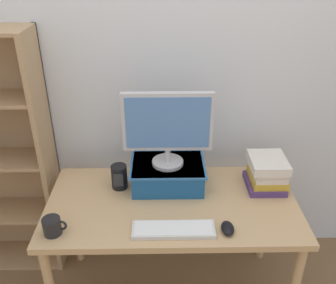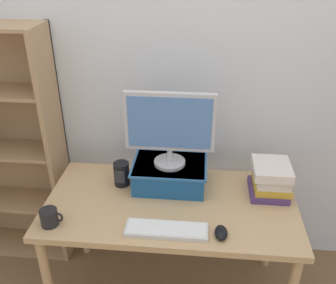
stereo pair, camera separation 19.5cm
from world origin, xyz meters
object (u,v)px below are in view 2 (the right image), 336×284
at_px(riser_box, 170,173).
at_px(coffee_mug, 50,217).
at_px(desk, 171,213).
at_px(computer_mouse, 221,233).
at_px(keyboard, 165,230).
at_px(book_stack, 271,179).
at_px(desk_speaker, 122,174).
at_px(computer_monitor, 170,126).

bearing_deg(riser_box, coffee_mug, -144.34).
distance_m(desk, computer_mouse, 0.37).
relative_size(keyboard, computer_mouse, 3.92).
height_order(riser_box, coffee_mug, riser_box).
relative_size(keyboard, coffee_mug, 3.45).
bearing_deg(computer_mouse, keyboard, 179.67).
xyz_separation_m(computer_mouse, book_stack, (0.28, 0.38, 0.07)).
distance_m(keyboard, book_stack, 0.67).
bearing_deg(book_stack, computer_mouse, -126.51).
bearing_deg(desk, desk_speaker, 154.41).
height_order(computer_monitor, desk_speaker, computer_monitor).
relative_size(computer_monitor, book_stack, 2.11).
xyz_separation_m(keyboard, coffee_mug, (-0.58, -0.00, 0.03)).
bearing_deg(computer_monitor, desk_speaker, -175.82).
distance_m(desk, riser_box, 0.23).
bearing_deg(keyboard, book_stack, 34.42).
bearing_deg(desk, book_stack, 14.34).
xyz_separation_m(riser_box, computer_monitor, (0.00, -0.00, 0.31)).
xyz_separation_m(desk, computer_monitor, (-0.02, 0.16, 0.46)).
height_order(keyboard, desk_speaker, desk_speaker).
xyz_separation_m(computer_mouse, coffee_mug, (-0.85, -0.00, 0.03)).
bearing_deg(computer_mouse, desk_speaker, 145.87).
bearing_deg(coffee_mug, keyboard, 0.22).
height_order(desk, coffee_mug, coffee_mug).
relative_size(riser_box, computer_mouse, 4.07).
relative_size(computer_monitor, keyboard, 1.20).
height_order(keyboard, coffee_mug, coffee_mug).
xyz_separation_m(computer_monitor, desk_speaker, (-0.28, -0.02, -0.31)).
bearing_deg(book_stack, coffee_mug, -161.45).
relative_size(riser_box, book_stack, 1.83).
height_order(desk, riser_box, riser_box).
relative_size(computer_monitor, computer_mouse, 4.70).
bearing_deg(coffee_mug, desk, 22.30).
xyz_separation_m(book_stack, desk_speaker, (-0.85, 0.00, -0.02)).
bearing_deg(riser_box, desk_speaker, -175.51).
distance_m(computer_monitor, keyboard, 0.55).
relative_size(desk, riser_box, 3.24).
xyz_separation_m(riser_box, desk_speaker, (-0.28, -0.02, -0.01)).
bearing_deg(keyboard, computer_monitor, 92.39).
relative_size(desk, coffee_mug, 11.59).
bearing_deg(desk, keyboard, -91.10).
distance_m(desk, coffee_mug, 0.65).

